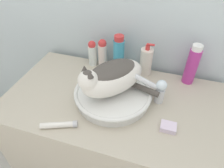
{
  "coord_description": "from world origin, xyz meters",
  "views": [
    {
      "loc": [
        0.21,
        -0.38,
        1.52
      ],
      "look_at": [
        -0.01,
        0.29,
        0.92
      ],
      "focal_mm": 32.0,
      "sensor_mm": 36.0,
      "label": 1
    }
  ],
  "objects_px": {
    "soap_pump_bottle": "(146,62)",
    "faucet": "(158,89)",
    "cream_tube": "(59,125)",
    "mouthwash_bottle": "(119,54)",
    "deodorant_stick": "(92,53)",
    "shampoo_bottle_tall": "(192,65)",
    "soap_bar": "(168,127)",
    "lotion_bottle_white": "(103,53)",
    "cat": "(112,77)"
  },
  "relations": [
    {
      "from": "lotion_bottle_white",
      "to": "soap_bar",
      "type": "bearing_deg",
      "value": -40.47
    },
    {
      "from": "soap_pump_bottle",
      "to": "faucet",
      "type": "bearing_deg",
      "value": -65.91
    },
    {
      "from": "lotion_bottle_white",
      "to": "shampoo_bottle_tall",
      "type": "bearing_deg",
      "value": 0.0
    },
    {
      "from": "mouthwash_bottle",
      "to": "cream_tube",
      "type": "relative_size",
      "value": 1.37
    },
    {
      "from": "mouthwash_bottle",
      "to": "cream_tube",
      "type": "distance_m",
      "value": 0.52
    },
    {
      "from": "soap_pump_bottle",
      "to": "mouthwash_bottle",
      "type": "bearing_deg",
      "value": -180.0
    },
    {
      "from": "deodorant_stick",
      "to": "shampoo_bottle_tall",
      "type": "relative_size",
      "value": 0.7
    },
    {
      "from": "cat",
      "to": "mouthwash_bottle",
      "type": "xyz_separation_m",
      "value": [
        -0.04,
        0.26,
        -0.04
      ]
    },
    {
      "from": "faucet",
      "to": "shampoo_bottle_tall",
      "type": "bearing_deg",
      "value": -137.93
    },
    {
      "from": "mouthwash_bottle",
      "to": "soap_bar",
      "type": "distance_m",
      "value": 0.5
    },
    {
      "from": "lotion_bottle_white",
      "to": "shampoo_bottle_tall",
      "type": "distance_m",
      "value": 0.5
    },
    {
      "from": "deodorant_stick",
      "to": "soap_bar",
      "type": "xyz_separation_m",
      "value": [
        0.49,
        -0.36,
        -0.07
      ]
    },
    {
      "from": "soap_pump_bottle",
      "to": "mouthwash_bottle",
      "type": "relative_size",
      "value": 0.91
    },
    {
      "from": "faucet",
      "to": "cream_tube",
      "type": "height_order",
      "value": "faucet"
    },
    {
      "from": "faucet",
      "to": "mouthwash_bottle",
      "type": "bearing_deg",
      "value": -52.57
    },
    {
      "from": "deodorant_stick",
      "to": "shampoo_bottle_tall",
      "type": "height_order",
      "value": "shampoo_bottle_tall"
    },
    {
      "from": "faucet",
      "to": "cream_tube",
      "type": "relative_size",
      "value": 1.03
    },
    {
      "from": "faucet",
      "to": "deodorant_stick",
      "type": "distance_m",
      "value": 0.46
    },
    {
      "from": "faucet",
      "to": "soap_bar",
      "type": "bearing_deg",
      "value": 103.23
    },
    {
      "from": "cat",
      "to": "faucet",
      "type": "relative_size",
      "value": 2.35
    },
    {
      "from": "cream_tube",
      "to": "soap_bar",
      "type": "relative_size",
      "value": 2.36
    },
    {
      "from": "cream_tube",
      "to": "soap_bar",
      "type": "height_order",
      "value": "cream_tube"
    },
    {
      "from": "soap_pump_bottle",
      "to": "shampoo_bottle_tall",
      "type": "xyz_separation_m",
      "value": [
        0.24,
        0.0,
        0.03
      ]
    },
    {
      "from": "soap_pump_bottle",
      "to": "lotion_bottle_white",
      "type": "bearing_deg",
      "value": 180.0
    },
    {
      "from": "soap_pump_bottle",
      "to": "cream_tube",
      "type": "relative_size",
      "value": 1.25
    },
    {
      "from": "cream_tube",
      "to": "cat",
      "type": "bearing_deg",
      "value": 54.61
    },
    {
      "from": "cat",
      "to": "cream_tube",
      "type": "bearing_deg",
      "value": 3.0
    },
    {
      "from": "faucet",
      "to": "mouthwash_bottle",
      "type": "relative_size",
      "value": 0.75
    },
    {
      "from": "cat",
      "to": "cream_tube",
      "type": "xyz_separation_m",
      "value": [
        -0.16,
        -0.23,
        -0.13
      ]
    },
    {
      "from": "shampoo_bottle_tall",
      "to": "mouthwash_bottle",
      "type": "bearing_deg",
      "value": -180.0
    },
    {
      "from": "faucet",
      "to": "deodorant_stick",
      "type": "bearing_deg",
      "value": -39.67
    },
    {
      "from": "lotion_bottle_white",
      "to": "shampoo_bottle_tall",
      "type": "height_order",
      "value": "shampoo_bottle_tall"
    },
    {
      "from": "shampoo_bottle_tall",
      "to": "cat",
      "type": "bearing_deg",
      "value": -143.59
    },
    {
      "from": "deodorant_stick",
      "to": "mouthwash_bottle",
      "type": "relative_size",
      "value": 0.73
    },
    {
      "from": "faucet",
      "to": "soap_bar",
      "type": "relative_size",
      "value": 2.44
    },
    {
      "from": "cream_tube",
      "to": "mouthwash_bottle",
      "type": "bearing_deg",
      "value": 76.05
    },
    {
      "from": "mouthwash_bottle",
      "to": "soap_bar",
      "type": "bearing_deg",
      "value": -47.92
    },
    {
      "from": "cat",
      "to": "soap_bar",
      "type": "bearing_deg",
      "value": 109.27
    },
    {
      "from": "faucet",
      "to": "soap_bar",
      "type": "height_order",
      "value": "faucet"
    },
    {
      "from": "cat",
      "to": "lotion_bottle_white",
      "type": "bearing_deg",
      "value": -113.84
    },
    {
      "from": "cat",
      "to": "mouthwash_bottle",
      "type": "bearing_deg",
      "value": -132.74
    },
    {
      "from": "faucet",
      "to": "mouthwash_bottle",
      "type": "height_order",
      "value": "mouthwash_bottle"
    },
    {
      "from": "faucet",
      "to": "soap_pump_bottle",
      "type": "xyz_separation_m",
      "value": [
        -0.09,
        0.21,
        0.0
      ]
    },
    {
      "from": "mouthwash_bottle",
      "to": "soap_bar",
      "type": "xyz_separation_m",
      "value": [
        0.33,
        -0.36,
        -0.09
      ]
    },
    {
      "from": "faucet",
      "to": "soap_pump_bottle",
      "type": "relative_size",
      "value": 0.83
    },
    {
      "from": "deodorant_stick",
      "to": "soap_bar",
      "type": "relative_size",
      "value": 2.37
    },
    {
      "from": "mouthwash_bottle",
      "to": "shampoo_bottle_tall",
      "type": "relative_size",
      "value": 0.96
    },
    {
      "from": "mouthwash_bottle",
      "to": "cream_tube",
      "type": "xyz_separation_m",
      "value": [
        -0.12,
        -0.49,
        -0.09
      ]
    },
    {
      "from": "deodorant_stick",
      "to": "lotion_bottle_white",
      "type": "xyz_separation_m",
      "value": [
        0.06,
        0.0,
        0.01
      ]
    },
    {
      "from": "soap_pump_bottle",
      "to": "shampoo_bottle_tall",
      "type": "relative_size",
      "value": 0.87
    }
  ]
}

